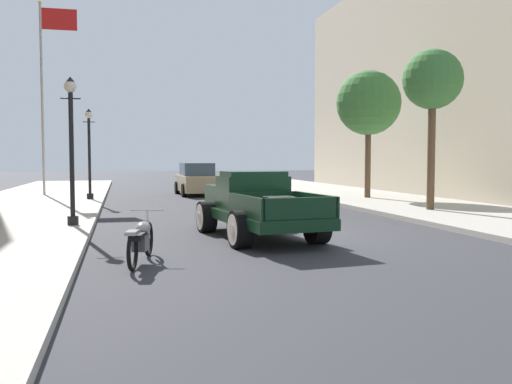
# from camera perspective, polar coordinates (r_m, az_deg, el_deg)

# --- Properties ---
(ground_plane) EXTENTS (140.00, 140.00, 0.00)m
(ground_plane) POSITION_cam_1_polar(r_m,az_deg,el_deg) (13.90, 2.21, -4.37)
(ground_plane) COLOR #333338
(hotrod_truck_dark_green) EXTENTS (2.56, 5.07, 1.58)m
(hotrod_truck_dark_green) POSITION_cam_1_polar(r_m,az_deg,el_deg) (13.49, -0.18, -1.38)
(hotrod_truck_dark_green) COLOR black
(hotrod_truck_dark_green) RESTS_ON ground
(motorcycle_parked) EXTENTS (0.73, 2.08, 0.93)m
(motorcycle_parked) POSITION_cam_1_polar(r_m,az_deg,el_deg) (10.28, -11.68, -4.73)
(motorcycle_parked) COLOR black
(motorcycle_parked) RESTS_ON ground
(car_background_tan) EXTENTS (1.97, 4.35, 1.65)m
(car_background_tan) POSITION_cam_1_polar(r_m,az_deg,el_deg) (28.75, -6.10, 1.21)
(car_background_tan) COLOR tan
(car_background_tan) RESTS_ON ground
(street_lamp_near) EXTENTS (0.50, 0.32, 3.85)m
(street_lamp_near) POSITION_cam_1_polar(r_m,az_deg,el_deg) (15.29, -18.36, 5.14)
(street_lamp_near) COLOR black
(street_lamp_near) RESTS_ON sidewalk_left
(street_lamp_far) EXTENTS (0.50, 0.32, 3.85)m
(street_lamp_far) POSITION_cam_1_polar(r_m,az_deg,el_deg) (24.89, -16.69, 4.46)
(street_lamp_far) COLOR black
(street_lamp_far) RESTS_ON sidewalk_left
(flagpole) EXTENTS (1.74, 0.16, 9.16)m
(flagpole) POSITION_cam_1_polar(r_m,az_deg,el_deg) (28.85, -20.62, 10.98)
(flagpole) COLOR #B2B2B7
(flagpole) RESTS_ON sidewalk_left
(street_tree_nearest) EXTENTS (2.01, 2.01, 5.40)m
(street_tree_nearest) POSITION_cam_1_polar(r_m,az_deg,el_deg) (20.01, 17.61, 10.72)
(street_tree_nearest) COLOR brown
(street_tree_nearest) RESTS_ON sidewalk_right
(street_tree_second) EXTENTS (2.84, 2.84, 5.61)m
(street_tree_second) POSITION_cam_1_polar(r_m,az_deg,el_deg) (25.38, 11.44, 8.87)
(street_tree_second) COLOR brown
(street_tree_second) RESTS_ON sidewalk_right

